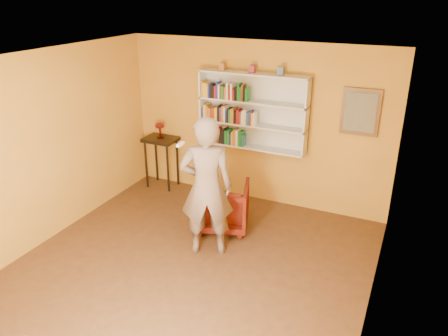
{
  "coord_description": "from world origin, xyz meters",
  "views": [
    {
      "loc": [
        2.44,
        -4.02,
        3.46
      ],
      "look_at": [
        0.24,
        0.75,
        1.26
      ],
      "focal_mm": 35.0,
      "sensor_mm": 36.0,
      "label": 1
    }
  ],
  "objects_px": {
    "bookshelf": "(254,111)",
    "armchair": "(222,206)",
    "person": "(206,188)",
    "console_table": "(161,146)",
    "ruby_lustre": "(160,127)"
  },
  "relations": [
    {
      "from": "bookshelf",
      "to": "armchair",
      "type": "xyz_separation_m",
      "value": [
        -0.07,
        -1.07,
        -1.23
      ]
    },
    {
      "from": "person",
      "to": "bookshelf",
      "type": "bearing_deg",
      "value": -114.08
    },
    {
      "from": "bookshelf",
      "to": "person",
      "type": "bearing_deg",
      "value": -89.23
    },
    {
      "from": "console_table",
      "to": "bookshelf",
      "type": "bearing_deg",
      "value": 5.31
    },
    {
      "from": "console_table",
      "to": "armchair",
      "type": "bearing_deg",
      "value": -28.89
    },
    {
      "from": "bookshelf",
      "to": "ruby_lustre",
      "type": "relative_size",
      "value": 6.44
    },
    {
      "from": "bookshelf",
      "to": "console_table",
      "type": "bearing_deg",
      "value": -174.69
    },
    {
      "from": "bookshelf",
      "to": "armchair",
      "type": "distance_m",
      "value": 1.63
    },
    {
      "from": "console_table",
      "to": "ruby_lustre",
      "type": "bearing_deg",
      "value": -63.43
    },
    {
      "from": "bookshelf",
      "to": "armchair",
      "type": "relative_size",
      "value": 2.26
    },
    {
      "from": "console_table",
      "to": "person",
      "type": "bearing_deg",
      "value": -42.61
    },
    {
      "from": "armchair",
      "to": "console_table",
      "type": "bearing_deg",
      "value": -47.16
    },
    {
      "from": "ruby_lustre",
      "to": "person",
      "type": "xyz_separation_m",
      "value": [
        1.74,
        -1.6,
        -0.16
      ]
    },
    {
      "from": "ruby_lustre",
      "to": "armchair",
      "type": "xyz_separation_m",
      "value": [
        1.65,
        -0.91,
        -0.78
      ]
    },
    {
      "from": "bookshelf",
      "to": "armchair",
      "type": "bearing_deg",
      "value": -93.53
    }
  ]
}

